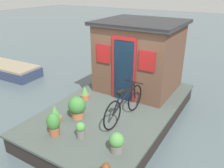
% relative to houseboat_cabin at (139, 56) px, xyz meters
% --- Properties ---
extents(ground_plane, '(60.00, 60.00, 0.00)m').
position_rel_houseboat_cabin_xyz_m(ground_plane, '(-1.39, 0.00, -1.53)').
color(ground_plane, '#4C5B60').
extents(houseboat_deck, '(5.01, 2.95, 0.48)m').
position_rel_houseboat_cabin_xyz_m(houseboat_deck, '(-1.39, 0.00, -1.29)').
color(houseboat_deck, '#424C47').
rests_on(houseboat_deck, ground_plane).
extents(houseboat_cabin, '(2.16, 2.38, 2.08)m').
position_rel_houseboat_cabin_xyz_m(houseboat_cabin, '(0.00, 0.00, 0.00)').
color(houseboat_cabin, brown).
rests_on(houseboat_cabin, houseboat_deck).
extents(bicycle, '(1.74, 0.50, 0.83)m').
position_rel_houseboat_cabin_xyz_m(bicycle, '(-1.87, -0.52, -0.67)').
color(bicycle, black).
rests_on(bicycle, houseboat_deck).
extents(potted_plant_rosemary, '(0.21, 0.21, 0.37)m').
position_rel_houseboat_cabin_xyz_m(potted_plant_rosemary, '(-3.04, -0.10, -0.86)').
color(potted_plant_rosemary, slate).
rests_on(potted_plant_rosemary, houseboat_deck).
extents(potted_plant_succulent, '(0.30, 0.30, 0.46)m').
position_rel_houseboat_cabin_xyz_m(potted_plant_succulent, '(-2.88, 0.79, -0.83)').
color(potted_plant_succulent, '#B2603D').
rests_on(potted_plant_succulent, houseboat_deck).
extents(potted_plant_basil, '(0.24, 0.24, 0.41)m').
position_rel_houseboat_cabin_xyz_m(potted_plant_basil, '(-1.54, 0.94, -0.85)').
color(potted_plant_basil, '#B2603D').
rests_on(potted_plant_basil, houseboat_deck).
extents(potted_plant_fern, '(0.44, 0.44, 0.54)m').
position_rel_houseboat_cabin_xyz_m(potted_plant_fern, '(-2.43, 0.49, -0.76)').
color(potted_plant_fern, '#B2603D').
rests_on(potted_plant_fern, houseboat_deck).
extents(potted_plant_sage, '(0.30, 0.30, 0.41)m').
position_rel_houseboat_cabin_xyz_m(potted_plant_sage, '(-3.02, -0.97, -0.84)').
color(potted_plant_sage, slate).
rests_on(potted_plant_sage, houseboat_deck).
extents(potted_plant_thyme, '(0.22, 0.22, 0.36)m').
position_rel_houseboat_cabin_xyz_m(potted_plant_thyme, '(-2.04, 0.91, -0.88)').
color(potted_plant_thyme, '#38383D').
rests_on(potted_plant_thyme, houseboat_deck).
extents(potted_plant_geranium, '(0.29, 0.29, 0.53)m').
position_rel_houseboat_cabin_xyz_m(potted_plant_geranium, '(-3.26, 0.45, -0.77)').
color(potted_plant_geranium, '#935138').
rests_on(potted_plant_geranium, houseboat_deck).
extents(dinghy_boat, '(1.26, 2.78, 0.46)m').
position_rel_houseboat_cabin_xyz_m(dinghy_boat, '(-0.64, 5.63, -1.30)').
color(dinghy_boat, '#2D3856').
rests_on(dinghy_boat, ground_plane).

